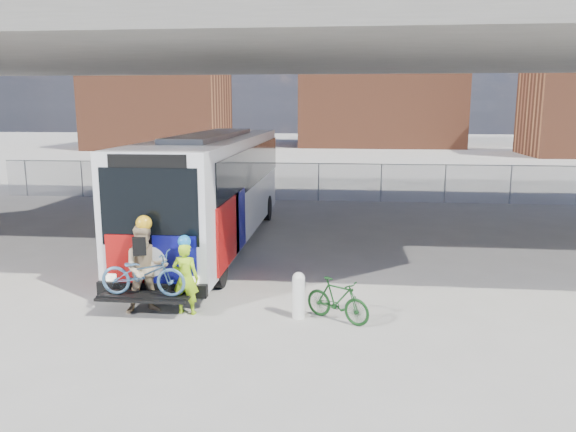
# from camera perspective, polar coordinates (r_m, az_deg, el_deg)

# --- Properties ---
(ground) EXTENTS (160.00, 160.00, 0.00)m
(ground) POSITION_cam_1_polar(r_m,az_deg,el_deg) (15.84, -2.78, -5.56)
(ground) COLOR #9E9991
(ground) RESTS_ON ground
(bus) EXTENTS (2.67, 12.90, 3.69)m
(bus) POSITION_cam_1_polar(r_m,az_deg,el_deg) (18.53, -7.63, 3.47)
(bus) COLOR silver
(bus) RESTS_ON ground
(overpass) EXTENTS (40.00, 16.00, 7.95)m
(overpass) POSITION_cam_1_polar(r_m,az_deg,el_deg) (19.24, -1.08, 17.10)
(overpass) COLOR #605E59
(overpass) RESTS_ON ground
(chainlink_fence) EXTENTS (30.00, 0.06, 30.00)m
(chainlink_fence) POSITION_cam_1_polar(r_m,az_deg,el_deg) (27.27, 1.03, 4.55)
(chainlink_fence) COLOR gray
(chainlink_fence) RESTS_ON ground
(brick_buildings) EXTENTS (54.00, 22.00, 12.00)m
(brick_buildings) POSITION_cam_1_polar(r_m,az_deg,el_deg) (63.23, 5.10, 11.87)
(brick_buildings) COLOR brown
(brick_buildings) RESTS_ON ground
(smokestack) EXTENTS (2.20, 2.20, 25.00)m
(smokestack) POSITION_cam_1_polar(r_m,az_deg,el_deg) (71.40, 16.08, 17.10)
(smokestack) COLOR brown
(smokestack) RESTS_ON ground
(bollard) EXTENTS (0.27, 0.27, 1.03)m
(bollard) POSITION_cam_1_polar(r_m,az_deg,el_deg) (12.25, 1.08, -7.88)
(bollard) COLOR silver
(bollard) RESTS_ON ground
(cyclist_hivis) EXTENTS (0.62, 0.43, 1.79)m
(cyclist_hivis) POSITION_cam_1_polar(r_m,az_deg,el_deg) (12.60, -10.37, -6.04)
(cyclist_hivis) COLOR #A5E217
(cyclist_hivis) RESTS_ON ground
(cyclist_tan) EXTENTS (1.20, 1.09, 2.21)m
(cyclist_tan) POSITION_cam_1_polar(r_m,az_deg,el_deg) (12.82, -14.23, -5.06)
(cyclist_tan) COLOR tan
(cyclist_tan) RESTS_ON ground
(bike_parked) EXTENTS (1.56, 1.19, 0.94)m
(bike_parked) POSITION_cam_1_polar(r_m,az_deg,el_deg) (12.15, 5.05, -8.50)
(bike_parked) COLOR #133D16
(bike_parked) RESTS_ON ground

